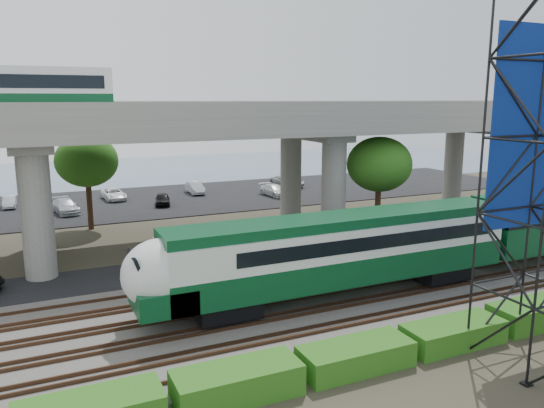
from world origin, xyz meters
name	(u,v)px	position (x,y,z in m)	size (l,w,h in m)	color
ground	(285,330)	(0.00, 0.00, 0.00)	(140.00, 140.00, 0.00)	#474233
ballast_bed	(268,313)	(0.00, 2.00, 0.10)	(90.00, 12.00, 0.20)	slate
service_road	(213,265)	(0.00, 10.50, 0.04)	(90.00, 5.00, 0.08)	black
parking_lot	(141,201)	(0.00, 34.00, 0.04)	(90.00, 18.00, 0.08)	black
harbor_water	(111,174)	(0.00, 56.00, 0.01)	(140.00, 40.00, 0.03)	slate
rail_tracks	(268,309)	(0.00, 2.00, 0.28)	(90.00, 9.52, 0.16)	#472D1E
commuter_train	(378,244)	(6.45, 2.00, 2.88)	(29.30, 3.06, 4.30)	black
overpass	(175,132)	(-0.80, 16.00, 8.21)	(80.00, 12.00, 12.40)	#9E9B93
hedge_strip	(356,355)	(1.01, -4.30, 0.56)	(34.60, 1.80, 1.20)	#286016
trees	(119,173)	(-4.67, 16.17, 5.57)	(40.94, 16.94, 7.69)	#382314
parked_cars	(165,194)	(2.45, 33.63, 0.70)	(39.35, 9.91, 1.32)	silver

